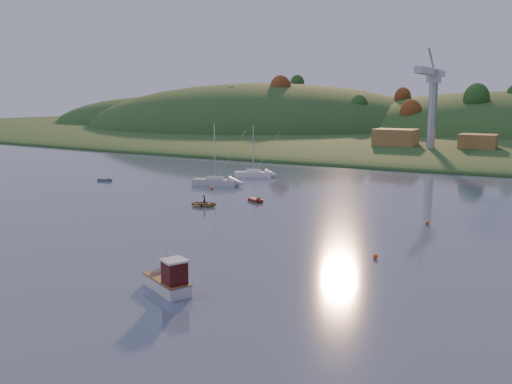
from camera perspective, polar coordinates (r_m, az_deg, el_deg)
The scene contains 21 objects.
ground at distance 47.96m, azimuth -17.33°, elevation -10.19°, with size 500.00×500.00×0.00m, color #3C4C62.
far_shore at distance 263.58m, azimuth 21.51°, elevation 5.40°, with size 620.00×220.00×1.50m, color #24481C.
shore_slope at distance 199.41m, azimuth 19.10°, elevation 4.43°, with size 640.00×150.00×7.00m, color #24481C.
hill_left_far at distance 313.08m, azimuth -9.51°, elevation 6.47°, with size 120.00×100.00×32.00m, color #24481C.
hill_left at distance 262.20m, azimuth 0.63°, elevation 6.04°, with size 170.00×140.00×44.00m, color #24481C.
hill_center at distance 242.64m, azimuth 23.25°, elevation 4.99°, with size 140.00×120.00×36.00m, color #24481C.
hillside_trees at distance 219.10m, azimuth 19.99°, elevation 4.79°, with size 280.00×50.00×32.00m, color #1B4C1B, non-canonical shape.
wharf at distance 156.25m, azimuth 18.25°, elevation 3.65°, with size 42.00×16.00×2.40m, color slate.
shed_west at distance 159.77m, azimuth 13.78°, elevation 5.27°, with size 11.00×8.00×4.80m, color olive.
shed_east at distance 156.73m, azimuth 21.33°, elevation 4.67°, with size 9.00×7.00×4.00m, color olive.
dock_crane at distance 152.60m, azimuth 17.19°, elevation 9.59°, with size 3.20×28.00×20.30m.
fishing_boat at distance 48.40m, azimuth -9.12°, elevation -8.58°, with size 6.48×4.62×4.01m.
sailboat_near at distance 113.98m, azimuth -0.27°, elevation 1.87°, with size 7.67×4.83×10.24m.
sailboat_far at distance 103.18m, azimuth -4.12°, elevation 1.07°, with size 8.44×4.24×11.23m.
canoe at distance 83.55m, azimuth -5.18°, elevation -1.18°, with size 2.69×3.77×0.78m, color #9D8756.
paddler at distance 83.49m, azimuth -5.19°, elevation -0.97°, with size 0.50×0.33×1.38m, color black.
red_tender at distance 86.46m, azimuth 0.15°, elevation -0.88°, with size 3.34×2.59×1.10m.
grey_dinghy at distance 111.94m, azimuth -14.64°, elevation 1.18°, with size 3.14×2.01×1.10m.
buoy_0 at distance 57.83m, azimuth 11.85°, elevation -6.31°, with size 0.50×0.50×0.50m, color #F6510C.
buoy_1 at distance 74.54m, azimuth 16.75°, elevation -2.96°, with size 0.50×0.50×0.50m, color #F6510C.
buoy_2 at distance 98.65m, azimuth -4.42°, elevation 0.39°, with size 0.50×0.50×0.50m, color #F6510C.
Camera 1 is at (32.98, -31.03, 15.80)m, focal length 40.00 mm.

